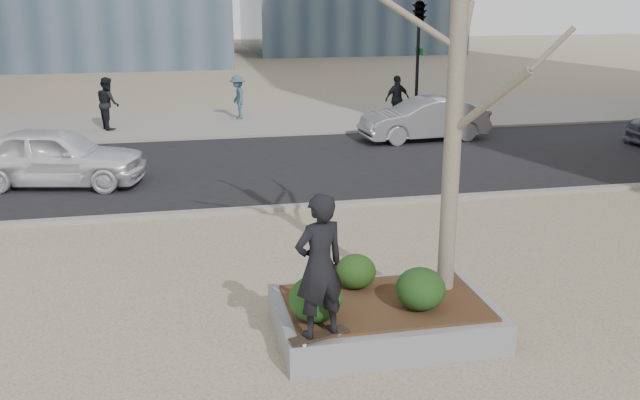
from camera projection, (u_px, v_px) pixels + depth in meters
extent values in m
plane|color=tan|center=(314.00, 340.00, 9.82)|extent=(120.00, 120.00, 0.00)
cube|color=black|center=(242.00, 167.00, 19.19)|extent=(60.00, 8.00, 0.02)
cube|color=gray|center=(222.00, 122.00, 25.76)|extent=(60.00, 6.00, 0.02)
cube|color=gray|center=(384.00, 318.00, 9.95)|extent=(3.00, 2.00, 0.45)
cube|color=#382314|center=(385.00, 302.00, 9.88)|extent=(2.70, 1.70, 0.04)
ellipsoid|color=black|center=(316.00, 299.00, 9.23)|extent=(0.70, 0.70, 0.60)
ellipsoid|color=black|center=(356.00, 271.00, 10.25)|extent=(0.58, 0.58, 0.50)
ellipsoid|color=#113714|center=(421.00, 289.00, 9.57)|extent=(0.67, 0.67, 0.57)
imported|color=black|center=(319.00, 266.00, 8.59)|extent=(0.77, 0.63, 1.83)
imported|color=white|center=(56.00, 156.00, 17.24)|extent=(4.50, 2.56, 1.44)
imported|color=#93949A|center=(424.00, 119.00, 22.47)|extent=(4.12, 1.71, 1.33)
imported|color=black|center=(108.00, 103.00, 24.11)|extent=(0.92, 1.04, 1.76)
imported|color=#385666|center=(238.00, 97.00, 26.04)|extent=(0.67, 1.07, 1.59)
imported|color=black|center=(397.00, 99.00, 25.38)|extent=(1.05, 0.66, 1.66)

